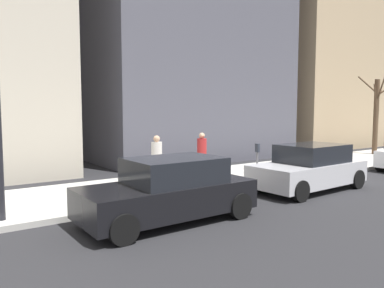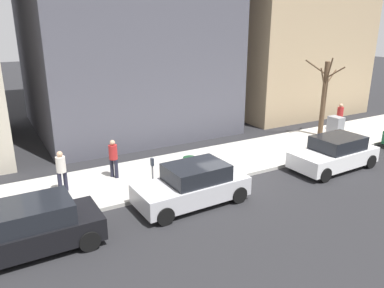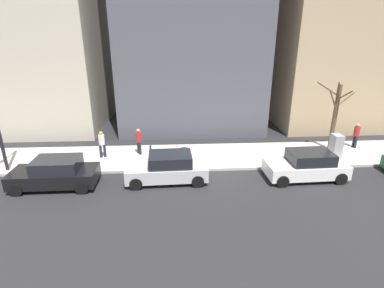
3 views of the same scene
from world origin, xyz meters
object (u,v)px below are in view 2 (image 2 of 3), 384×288
Objects in this scene: bare_tree at (324,96)px; trash_bin at (190,167)px; parked_car_black at (29,228)px; pedestrian_near_meter at (340,115)px; utility_box at (335,130)px; parking_meter at (152,171)px; parked_car_silver at (193,185)px; parked_car_white at (334,153)px; pedestrian_far_corner at (61,169)px; pedestrian_midblock at (113,156)px.

trash_bin is at bearing 99.89° from bare_tree.
trash_bin is at bearing -71.93° from parked_car_black.
parked_car_black is at bearing -73.81° from pedestrian_near_meter.
parked_car_black is 0.93× the size of bare_tree.
utility_box is (2.60, -15.92, 0.11)m from parked_car_black.
trash_bin is at bearing -76.63° from parking_meter.
parking_meter is 0.81× the size of pedestrian_near_meter.
bare_tree reaches higher than parking_meter.
pedestrian_near_meter reaches higher than parked_car_silver.
parking_meter is (1.60, 8.36, 0.24)m from parked_car_white.
parked_car_white is 4.73× the size of trash_bin.
parking_meter is 3.49m from pedestrian_far_corner.
pedestrian_far_corner is (1.65, 3.08, 0.11)m from parking_meter.
utility_box is (2.45, -2.87, 0.11)m from parked_car_white.
bare_tree is (1.29, -0.34, 1.61)m from utility_box.
pedestrian_far_corner is (-0.69, 16.44, 0.00)m from pedestrian_near_meter.
parking_meter is at bearing 103.37° from trash_bin.
bare_tree is 12.53m from pedestrian_midblock.
utility_box is 2.09m from bare_tree.
bare_tree is (3.73, -3.21, 1.72)m from parked_car_white.
parked_car_black is 6.94m from trash_bin.
parked_car_white is 9.94m from pedestrian_midblock.
pedestrian_near_meter and pedestrian_far_corner have the same top height.
parked_car_black is 3.77m from pedestrian_far_corner.
parked_car_black is at bearing 103.74° from pedestrian_midblock.
pedestrian_midblock reaches higher than parked_car_black.
pedestrian_near_meter is at bearing -120.00° from pedestrian_midblock.
pedestrian_near_meter is at bearing -55.10° from utility_box.
pedestrian_far_corner is at bearing -84.17° from pedestrian_near_meter.
utility_box is at bearing -51.46° from parked_car_white.
bare_tree is at bearing -80.29° from pedestrian_near_meter.
parked_car_white is 6.37m from pedestrian_near_meter.
pedestrian_far_corner is (3.24, 11.44, 0.35)m from parked_car_white.
parked_car_white is at bearing -142.65° from pedestrian_midblock.
parked_car_silver is at bearing 108.70° from bare_tree.
parked_car_silver is 2.56× the size of pedestrian_midblock.
bare_tree reaches higher than pedestrian_far_corner.
utility_box is (2.30, -10.27, 0.11)m from parked_car_silver.
parked_car_silver is 4.73× the size of trash_bin.
pedestrian_midblock is at bearing -9.31° from pedestrian_far_corner.
parked_car_black is at bearing 108.48° from trash_bin.
bare_tree reaches higher than trash_bin.
pedestrian_far_corner is at bearing 50.71° from parked_car_silver.
parked_car_white is 6.79m from trash_bin.
pedestrian_near_meter is (3.79, -12.39, 0.35)m from parked_car_silver.
trash_bin is 3.24m from pedestrian_midblock.
parked_car_black is (-0.15, 13.05, 0.00)m from parked_car_white.
utility_box is 14.34m from pedestrian_far_corner.
parked_car_white reaches higher than trash_bin.
trash_bin is (2.20, -6.58, -0.14)m from parked_car_black.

